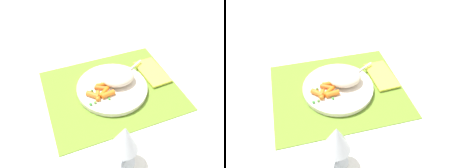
% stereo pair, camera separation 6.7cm
% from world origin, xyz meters
% --- Properties ---
extents(ground_plane, '(2.40, 2.40, 0.00)m').
position_xyz_m(ground_plane, '(0.00, 0.00, 0.00)').
color(ground_plane, white).
extents(placemat, '(0.44, 0.36, 0.01)m').
position_xyz_m(placemat, '(0.00, 0.00, 0.00)').
color(placemat, olive).
rests_on(placemat, ground_plane).
extents(plate, '(0.24, 0.24, 0.02)m').
position_xyz_m(plate, '(0.00, 0.00, 0.01)').
color(plate, silver).
rests_on(plate, placemat).
extents(rice_mound, '(0.11, 0.09, 0.04)m').
position_xyz_m(rice_mound, '(-0.03, -0.01, 0.04)').
color(rice_mound, beige).
rests_on(rice_mound, plate).
extents(carrot_portion, '(0.09, 0.07, 0.02)m').
position_xyz_m(carrot_portion, '(0.05, 0.02, 0.03)').
color(carrot_portion, orange).
rests_on(carrot_portion, plate).
extents(pea_scatter, '(0.09, 0.09, 0.01)m').
position_xyz_m(pea_scatter, '(0.05, 0.01, 0.03)').
color(pea_scatter, green).
rests_on(pea_scatter, plate).
extents(fork, '(0.19, 0.11, 0.01)m').
position_xyz_m(fork, '(-0.04, -0.02, 0.02)').
color(fork, silver).
rests_on(fork, plate).
extents(wine_glass, '(0.07, 0.07, 0.15)m').
position_xyz_m(wine_glass, '(0.07, 0.25, 0.11)').
color(wine_glass, silver).
rests_on(wine_glass, ground_plane).
extents(napkin, '(0.09, 0.15, 0.01)m').
position_xyz_m(napkin, '(-0.17, -0.03, 0.01)').
color(napkin, '#EAE54C').
rests_on(napkin, placemat).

